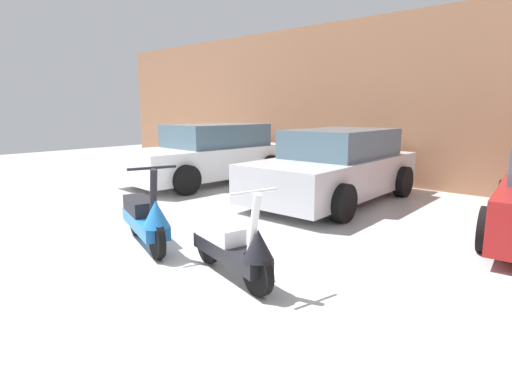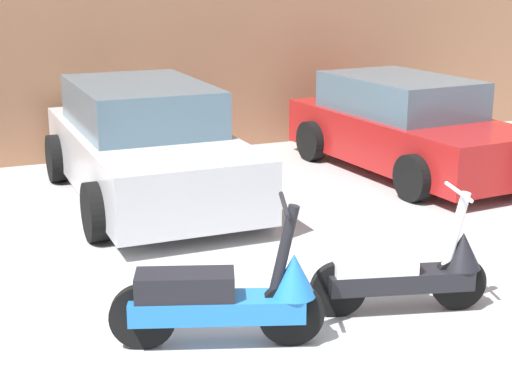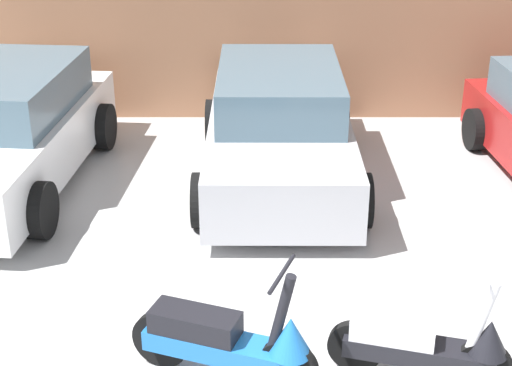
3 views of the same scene
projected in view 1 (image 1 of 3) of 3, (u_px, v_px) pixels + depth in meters
ground_plane at (105, 276)px, 4.22m from camera, size 28.00×28.00×0.00m
wall_back at (386, 102)px, 9.20m from camera, size 19.60×0.12×3.86m
scooter_front_left at (146, 217)px, 5.07m from camera, size 1.50×0.79×1.09m
scooter_front_right at (233, 246)px, 4.09m from camera, size 1.42×0.66×1.01m
car_rear_left at (211, 154)px, 9.73m from camera, size 2.27×4.26×1.40m
car_rear_center at (336, 167)px, 7.70m from camera, size 1.97×4.05×1.37m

